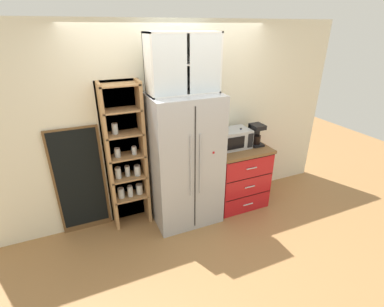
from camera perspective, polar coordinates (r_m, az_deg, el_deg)
ground_plane at (r=4.06m, az=-1.16°, el=-12.79°), size 10.67×10.67×0.00m
wall_back_cream at (r=3.80m, az=-3.63°, el=6.24°), size 4.97×0.10×2.55m
refrigerator at (r=3.63m, az=-1.45°, el=-1.51°), size 0.86×0.66×1.74m
pantry_shelf_column at (r=3.64m, az=-13.38°, el=-0.62°), size 0.51×0.30×1.91m
counter_cabinet at (r=4.19m, az=9.34°, el=-4.44°), size 0.78×0.63×0.91m
microwave at (r=3.94m, az=8.46°, el=3.06°), size 0.44×0.33×0.26m
coffee_maker at (r=4.07m, az=12.79°, el=3.83°), size 0.17×0.20×0.31m
mug_navy at (r=4.04m, az=9.27°, el=2.21°), size 0.12×0.09×0.08m
mug_cream at (r=3.97m, az=9.95°, el=1.74°), size 0.12×0.09×0.08m
bottle_cobalt at (r=3.96m, az=9.77°, el=2.98°), size 0.07×0.07×0.28m
upper_cabinet at (r=3.32m, az=-2.00°, el=17.81°), size 0.83×0.32×0.67m
chalkboard_menu at (r=3.76m, az=-21.80°, el=-5.27°), size 0.60×0.04×1.40m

